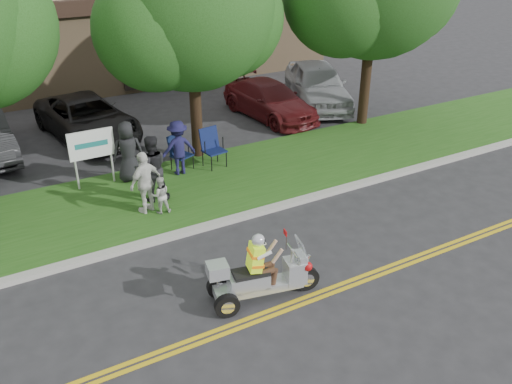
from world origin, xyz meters
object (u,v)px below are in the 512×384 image
lawn_chair_b (179,150)px  parked_car_mid (87,118)px  parked_car_right (270,100)px  trike_scooter (260,277)px  spectator_adult_mid (151,168)px  parked_car_far_right (317,84)px  lawn_chair_a (212,145)px  spectator_adult_right (145,182)px

lawn_chair_b → parked_car_mid: bearing=89.8°
parked_car_right → trike_scooter: bearing=-127.6°
spectator_adult_mid → parked_car_far_right: (8.68, 4.80, -0.15)m
lawn_chair_a → spectator_adult_mid: size_ratio=0.64×
lawn_chair_a → spectator_adult_mid: bearing=-159.5°
lawn_chair_a → parked_car_far_right: bearing=20.9°
trike_scooter → lawn_chair_b: size_ratio=2.22×
lawn_chair_a → parked_car_far_right: parked_car_far_right is taller
spectator_adult_right → parked_car_right: bearing=-165.8°
trike_scooter → spectator_adult_mid: size_ratio=1.29×
trike_scooter → parked_car_right: size_ratio=0.51×
parked_car_right → spectator_adult_mid: bearing=-150.4°
spectator_adult_right → parked_car_far_right: spectator_adult_right is taller
parked_car_right → spectator_adult_right: bearing=-148.8°
lawn_chair_b → parked_car_mid: 4.53m
lawn_chair_b → spectator_adult_mid: (-1.36, -1.52, 0.32)m
parked_car_right → parked_car_far_right: size_ratio=0.90×
spectator_adult_mid → spectator_adult_right: bearing=63.7°
spectator_adult_right → parked_car_right: 8.33m
parked_car_far_right → spectator_adult_right: bearing=-127.7°
trike_scooter → lawn_chair_b: (0.92, 6.49, 0.16)m
lawn_chair_b → parked_car_far_right: 8.02m
lawn_chair_a → parked_car_mid: 5.18m
lawn_chair_a → lawn_chair_b: lawn_chair_a is taller
parked_car_right → parked_car_mid: bearing=163.4°
spectator_adult_mid → parked_car_right: size_ratio=0.40×
spectator_adult_right → lawn_chair_a: bearing=-168.9°
spectator_adult_mid → trike_scooter: bearing=102.3°
lawn_chair_a → lawn_chair_b: bearing=157.7°
spectator_adult_right → parked_car_mid: bearing=-113.3°
trike_scooter → spectator_adult_right: bearing=111.8°
lawn_chair_a → parked_car_far_right: size_ratio=0.23×
spectator_adult_mid → parked_car_right: bearing=-137.2°
spectator_adult_mid → lawn_chair_a: bearing=-144.0°
parked_car_far_right → parked_car_mid: bearing=-164.1°
lawn_chair_b → spectator_adult_right: 2.69m
spectator_adult_right → parked_car_right: size_ratio=0.36×
trike_scooter → lawn_chair_b: 6.56m
lawn_chair_b → trike_scooter: bearing=-120.1°
parked_car_mid → trike_scooter: bearing=-94.5°
parked_car_mid → parked_car_right: bearing=-19.2°
lawn_chair_b → parked_car_right: 5.74m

